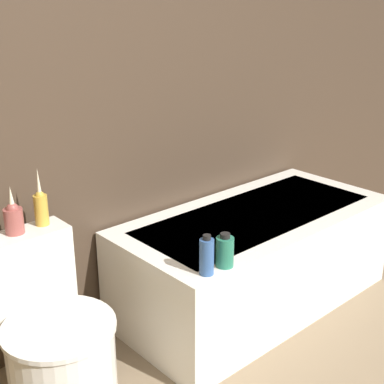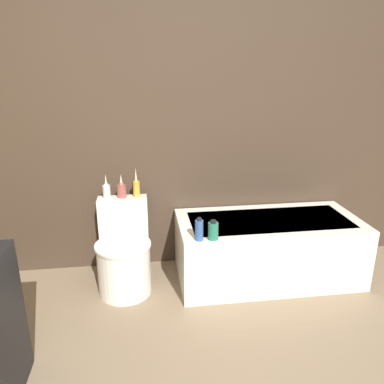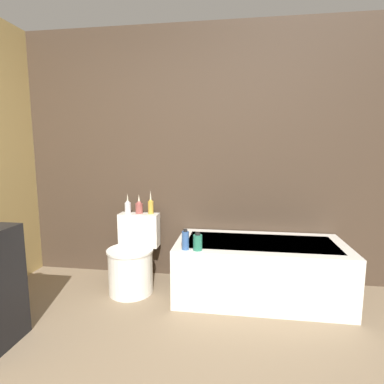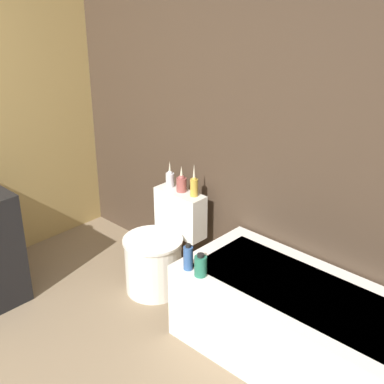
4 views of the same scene
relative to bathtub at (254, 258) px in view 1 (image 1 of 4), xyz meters
The scene contains 7 objects.
wall_back_tiled 1.35m from the bathtub, 152.04° to the left, with size 6.40×0.06×2.60m.
bathtub is the anchor object (origin of this frame).
toilet 1.21m from the bathtub, behind, with size 0.44×0.59×0.71m.
vase_silver 1.34m from the bathtub, 169.49° to the left, with size 0.08×0.08×0.20m.
vase_bronze 1.23m from the bathtub, 168.11° to the left, with size 0.06×0.06×0.25m.
shampoo_bottle_tall 0.79m from the bathtub, 155.18° to the right, with size 0.06×0.06×0.18m.
shampoo_bottle_short 0.70m from the bathtub, 151.04° to the right, with size 0.08×0.08×0.15m.
Camera 1 is at (-1.22, 0.01, 1.61)m, focal length 50.00 mm.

